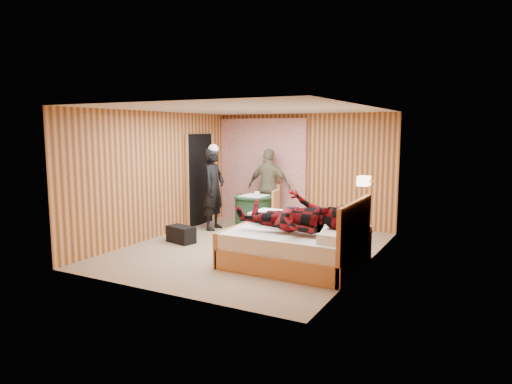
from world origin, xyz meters
The scene contains 23 objects.
floor centered at (0.00, 0.00, 0.00)m, with size 4.20×5.00×0.01m, color #A08269.
ceiling centered at (0.00, 0.00, 2.50)m, with size 4.20×5.00×0.01m, color silver.
wall_back centered at (0.00, 2.50, 1.25)m, with size 4.20×0.02×2.50m, color #E19256.
wall_left centered at (-2.10, 0.00, 1.25)m, with size 0.02×5.00×2.50m, color #E19256.
wall_right centered at (2.10, 0.00, 1.25)m, with size 0.02×5.00×2.50m, color #E19256.
curtain centered at (-1.00, 2.43, 1.20)m, with size 2.20×0.08×2.40m, color beige.
doorway centered at (-2.06, 1.40, 1.02)m, with size 0.06×0.90×2.05m, color black.
wall_lamp centered at (1.92, 0.45, 1.30)m, with size 0.26×0.24×0.16m.
bed centered at (1.12, -0.47, 0.32)m, with size 2.04×1.61×1.11m.
nightstand centered at (1.88, 0.19, 0.29)m, with size 0.43×0.58×0.56m.
round_table centered at (-0.64, 1.35, 0.39)m, with size 0.86×0.86×0.77m.
chair_far centered at (-0.63, 2.03, 0.54)m, with size 0.47×0.47×0.93m.
chair_near centered at (-0.10, 1.03, 0.56)m, with size 0.50×0.50×0.96m.
duffel_bag centered at (-1.39, -0.19, 0.16)m, with size 0.56×0.30×0.32m, color black.
sneaker_left centered at (-0.17, 0.95, 0.06)m, with size 0.25×0.10×0.11m, color white.
sneaker_right centered at (0.10, 0.98, 0.06)m, with size 0.28×0.11×0.13m, color white.
woman_standing centered at (-1.49, 1.10, 0.88)m, with size 0.64×0.42×1.76m, color black.
man_at_table centered at (-0.64, 2.07, 0.86)m, with size 1.01×0.42×1.72m, color #756F4E.
man_on_bed centered at (1.15, -0.70, 0.98)m, with size 1.77×0.67×0.86m, color #65090F.
book_lower centered at (1.88, 0.14, 0.57)m, with size 0.17×0.22×0.02m, color white.
book_upper centered at (1.88, 0.14, 0.59)m, with size 0.16×0.22×0.02m, color white.
cup_nightstand centered at (1.88, 0.32, 0.61)m, with size 0.10×0.10×0.09m, color white.
cup_table centered at (-0.54, 1.30, 0.82)m, with size 0.12×0.12×0.10m, color white.
Camera 1 is at (3.88, -7.03, 2.15)m, focal length 32.00 mm.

